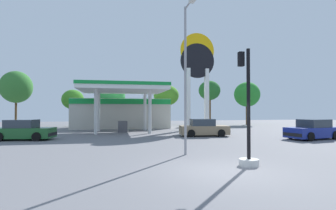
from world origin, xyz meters
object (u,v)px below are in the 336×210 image
Objects in this scene: tree_1 at (73,100)px; station_pole_sign at (197,69)px; car_0 at (24,131)px; tree_5 at (247,95)px; corner_streetlamp at (186,65)px; car_1 at (204,128)px; tree_4 at (209,91)px; tree_0 at (16,87)px; traffic_signal_1 at (248,131)px; tree_3 at (166,95)px; tree_2 at (111,97)px; car_2 at (313,130)px.

station_pole_sign is at bearing -32.96° from tree_1.
station_pole_sign is 17.88m from car_0.
corner_streetlamp is at bearing -123.93° from tree_5.
tree_5 is at bearing 51.34° from car_1.
tree_4 is at bearing 179.74° from tree_5.
tree_0 reaches higher than corner_streetlamp.
traffic_signal_1 is at bearing -107.70° from tree_4.
tree_0 is at bearing 178.64° from tree_4.
car_0 is 0.66× the size of tree_4.
tree_3 is 0.90× the size of tree_4.
tree_2 is at bearing 101.40° from traffic_signal_1.
tree_0 is 1.24× the size of tree_3.
car_2 reaches higher than car_0.
car_2 is 12.77m from corner_streetlamp.
tree_1 is (-12.90, 15.89, 2.95)m from car_1.
car_0 is 21.46m from car_2.
tree_2 is 20.42m from tree_5.
corner_streetlamp is (8.91, -24.75, 0.74)m from tree_1.
tree_1 is 0.75× the size of tree_4.
car_1 is at bearing -64.31° from tree_2.
tree_1 is 26.32m from corner_streetlamp.
tree_1 is at bearing 129.07° from car_1.
station_pole_sign is 1.75× the size of tree_2.
traffic_signal_1 is at bearing -118.47° from tree_5.
traffic_signal_1 is 4.39m from corner_streetlamp.
tree_5 is at bearing -0.73° from tree_1.
tree_1 is at bearing -176.99° from tree_3.
station_pole_sign reaches higher than corner_streetlamp.
car_0 is at bearing 169.75° from car_2.
car_0 is at bearing -109.73° from tree_2.
tree_4 is (8.68, 27.19, 3.71)m from traffic_signal_1.
car_1 is (13.90, 0.12, -0.02)m from car_0.
tree_2 reaches higher than car_0.
corner_streetlamp is at bearing -156.27° from car_2.
tree_1 reaches higher than car_0.
tree_0 is (-21.55, 9.71, -1.50)m from station_pole_sign.
tree_1 is at bearing 109.80° from corner_streetlamp.
station_pole_sign reaches higher than car_1.
tree_2 is at bearing 115.69° from car_1.
tree_1 is at bearing 179.13° from tree_4.
traffic_signal_1 is at bearing -101.10° from car_1.
tree_4 is at bearing -8.72° from tree_3.
car_2 is 0.61× the size of tree_0.
station_pole_sign is at bearing 23.19° from car_0.
tree_0 is 29.76m from corner_streetlamp.
car_2 is 0.89× the size of tree_1.
tree_3 is at bearing 109.27° from car_2.
tree_0 reaches higher than tree_2.
car_2 is 0.96× the size of traffic_signal_1.
station_pole_sign is 14.32m from tree_5.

